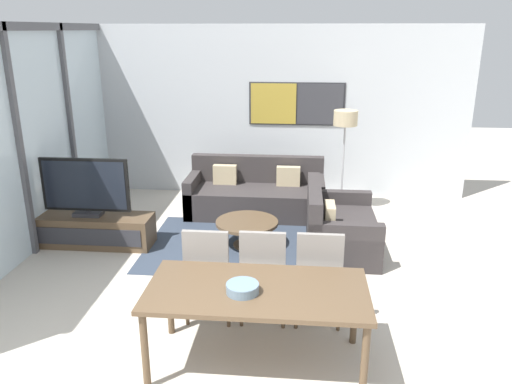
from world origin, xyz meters
TOP-DOWN VIEW (x-y plane):
  - wall_back at (0.02, 5.47)m, footprint 6.61×0.09m
  - window_wall_left at (-2.80, 2.74)m, footprint 0.07×5.47m
  - area_rug at (-0.10, 3.19)m, footprint 2.62×1.87m
  - tv_console at (-2.16, 3.05)m, footprint 1.65×0.47m
  - television at (-2.16, 3.05)m, footprint 1.15×0.20m
  - sofa_main at (-0.10, 4.46)m, footprint 2.07×0.87m
  - sofa_side at (1.04, 3.18)m, footprint 0.87×1.35m
  - coffee_table at (-0.10, 3.19)m, footprint 0.81×0.81m
  - dining_table at (0.25, 0.78)m, footprint 1.80×0.88m
  - dining_chair_left at (-0.27, 1.42)m, footprint 0.46×0.46m
  - dining_chair_centre at (0.25, 1.45)m, footprint 0.46×0.46m
  - dining_chair_right at (0.77, 1.45)m, footprint 0.46×0.46m
  - fruit_bowl at (0.14, 0.70)m, footprint 0.27×0.27m
  - floor_lamp at (1.21, 4.57)m, footprint 0.35×0.35m

SIDE VIEW (x-z plane):
  - area_rug at x=-0.10m, z-range 0.00..0.01m
  - tv_console at x=-2.16m, z-range 0.00..0.41m
  - coffee_table at x=-0.10m, z-range 0.09..0.44m
  - sofa_main at x=-0.10m, z-range -0.14..0.70m
  - sofa_side at x=1.04m, z-range -0.14..0.70m
  - dining_chair_left at x=-0.27m, z-range 0.04..1.02m
  - dining_chair_centre at x=0.25m, z-range 0.04..1.02m
  - dining_chair_right at x=0.77m, z-range 0.04..1.02m
  - dining_table at x=0.25m, z-range 0.29..1.01m
  - fruit_bowl at x=0.14m, z-range 0.73..0.80m
  - television at x=-2.16m, z-range 0.41..1.17m
  - floor_lamp at x=1.21m, z-range 0.56..2.15m
  - wall_back at x=0.02m, z-range 0.00..2.80m
  - window_wall_left at x=-2.80m, z-range 0.13..2.93m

